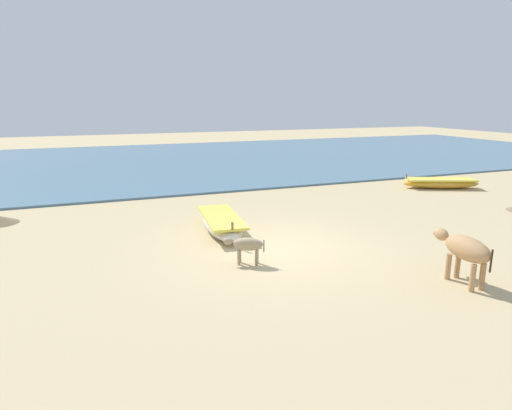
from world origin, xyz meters
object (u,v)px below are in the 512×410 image
object	(u,v)px
cow_adult_tan	(465,250)
calf_near_dun	(246,245)
fishing_boat_2	(441,183)
fishing_boat_0	(221,223)

from	to	relation	value
cow_adult_tan	calf_near_dun	bearing A→B (deg)	57.23
fishing_boat_2	calf_near_dun	xyz separation A→B (m)	(-10.52, -5.17, 0.22)
cow_adult_tan	calf_near_dun	distance (m)	4.49
fishing_boat_0	calf_near_dun	world-z (taller)	fishing_boat_0
fishing_boat_2	cow_adult_tan	distance (m)	10.35
cow_adult_tan	calf_near_dun	xyz separation A→B (m)	(-3.66, 2.57, -0.27)
cow_adult_tan	fishing_boat_2	bearing A→B (deg)	-39.21
fishing_boat_0	cow_adult_tan	size ratio (longest dim) A/B	2.03
cow_adult_tan	calf_near_dun	size ratio (longest dim) A/B	1.71
fishing_boat_0	calf_near_dun	distance (m)	2.57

